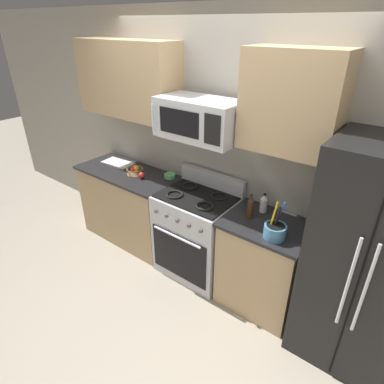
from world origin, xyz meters
name	(u,v)px	position (x,y,z in m)	size (l,w,h in m)	color
ground_plane	(160,301)	(0.00, 0.00, 0.00)	(16.00, 16.00, 0.00)	gray
wall_back	(219,150)	(0.00, 0.96, 1.30)	(8.00, 0.10, 2.60)	#9E998E
counter_left	(130,205)	(-1.02, 0.60, 0.46)	(1.26, 0.58, 0.91)	tan
range_oven	(197,234)	(0.00, 0.60, 0.47)	(0.76, 0.62, 1.09)	#B2B5BA
counter_right	(263,265)	(0.77, 0.60, 0.46)	(0.75, 0.58, 0.91)	tan
refrigerator	(367,263)	(1.56, 0.59, 0.90)	(0.79, 0.69, 1.80)	black
microwave	(199,119)	(0.00, 0.63, 1.69)	(0.77, 0.44, 0.35)	#B2B5BA
upper_cabinets_left	(127,79)	(-1.03, 0.74, 1.91)	(1.25, 0.34, 0.76)	tan
upper_cabinets_right	(292,103)	(0.77, 0.74, 1.91)	(0.74, 0.34, 0.76)	tan
utensil_crock	(275,231)	(0.89, 0.45, 0.97)	(0.18, 0.18, 0.31)	teal
fruit_basket	(135,170)	(-0.90, 0.62, 0.95)	(0.19, 0.19, 0.10)	brown
apple_loose	(142,175)	(-0.75, 0.58, 0.94)	(0.07, 0.07, 0.07)	red
cutting_board	(118,163)	(-1.28, 0.70, 0.92)	(0.39, 0.21, 0.02)	silver
bottle_vinegar	(264,204)	(0.64, 0.76, 0.99)	(0.07, 0.07, 0.18)	silver
bottle_soy	(250,207)	(0.58, 0.61, 1.01)	(0.06, 0.06, 0.22)	#382314
prep_bowl	(170,176)	(-0.51, 0.78, 0.94)	(0.13, 0.13, 0.05)	#59AD66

